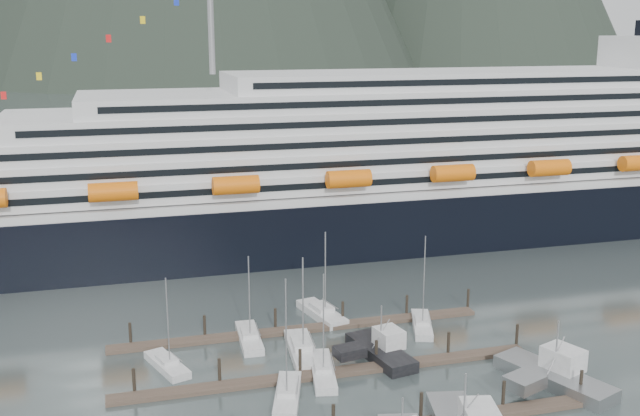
# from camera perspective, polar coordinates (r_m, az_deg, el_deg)

# --- Properties ---
(ground) EXTENTS (1600.00, 1600.00, 0.00)m
(ground) POSITION_cam_1_polar(r_m,az_deg,el_deg) (84.27, 4.60, -13.05)
(ground) COLOR #495556
(ground) RESTS_ON ground
(cruise_ship) EXTENTS (210.00, 30.40, 50.30)m
(cruise_ship) POSITION_cam_1_polar(r_m,az_deg,el_deg) (140.04, 8.55, 2.82)
(cruise_ship) COLOR black
(cruise_ship) RESTS_ON ground
(dock_mid) EXTENTS (48.18, 2.28, 3.20)m
(dock_mid) POSITION_cam_1_polar(r_m,az_deg,el_deg) (85.33, 0.70, -12.42)
(dock_mid) COLOR #4B3C30
(dock_mid) RESTS_ON ground
(dock_far) EXTENTS (48.18, 2.28, 3.20)m
(dock_far) POSITION_cam_1_polar(r_m,az_deg,el_deg) (96.78, -1.48, -9.18)
(dock_far) COLOR #4B3C30
(dock_far) RESTS_ON ground
(sailboat_a) EXTENTS (4.87, 8.38, 11.44)m
(sailboat_a) POSITION_cam_1_polar(r_m,az_deg,el_deg) (88.52, -11.57, -11.65)
(sailboat_a) COLOR silver
(sailboat_a) RESTS_ON ground
(sailboat_b) EXTENTS (5.08, 9.69, 13.93)m
(sailboat_b) POSITION_cam_1_polar(r_m,az_deg,el_deg) (80.37, -2.49, -14.08)
(sailboat_b) COLOR silver
(sailboat_b) RESTS_ON ground
(sailboat_c) EXTENTS (3.88, 10.82, 12.83)m
(sailboat_c) POSITION_cam_1_polar(r_m,az_deg,el_deg) (90.30, -1.39, -10.82)
(sailboat_c) COLOR silver
(sailboat_c) RESTS_ON ground
(sailboat_d) EXTENTS (4.19, 10.35, 12.57)m
(sailboat_d) POSITION_cam_1_polar(r_m,az_deg,el_deg) (85.34, 0.20, -12.35)
(sailboat_d) COLOR silver
(sailboat_d) RESTS_ON ground
(sailboat_e) EXTENTS (2.91, 9.57, 11.69)m
(sailboat_e) POSITION_cam_1_polar(r_m,az_deg,el_deg) (94.10, -5.41, -9.86)
(sailboat_e) COLOR silver
(sailboat_e) RESTS_ON ground
(sailboat_f) EXTENTS (4.88, 10.18, 12.55)m
(sailboat_f) POSITION_cam_1_polar(r_m,az_deg,el_deg) (101.19, 0.14, -8.06)
(sailboat_f) COLOR silver
(sailboat_f) RESTS_ON ground
(sailboat_g) EXTENTS (5.05, 9.30, 12.92)m
(sailboat_g) POSITION_cam_1_polar(r_m,az_deg,el_deg) (98.55, 7.77, -8.82)
(sailboat_g) COLOR silver
(sailboat_g) RESTS_ON ground
(trawler_d) EXTENTS (11.48, 14.08, 8.11)m
(trawler_d) POSITION_cam_1_polar(r_m,az_deg,el_deg) (86.74, 17.36, -12.13)
(trawler_d) COLOR gray
(trawler_d) RESTS_ON ground
(trawler_e) EXTENTS (8.75, 11.42, 7.11)m
(trawler_e) POSITION_cam_1_polar(r_m,az_deg,el_deg) (89.42, 4.57, -10.78)
(trawler_e) COLOR black
(trawler_e) RESTS_ON ground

